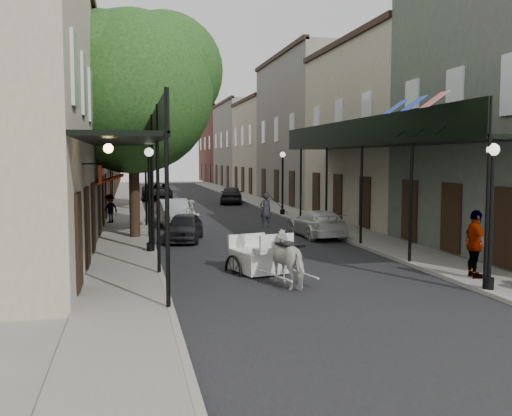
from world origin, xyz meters
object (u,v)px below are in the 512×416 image
lamppost_left (150,198)px  pedestrian_sidewalk_left (110,209)px  lamppost_right_far (283,182)px  tree_near (142,86)px  lamppost_right_near (491,214)px  car_left_mid (174,213)px  tree_far (137,122)px  car_left_far (157,191)px  pedestrian_sidewalk_right (475,244)px  horse (291,259)px  car_right_near (317,224)px  carriage (253,240)px  car_left_near (184,227)px  pedestrian_walking (192,216)px  car_right_far (231,195)px

lamppost_left → pedestrian_sidewalk_left: (-1.70, 9.62, -1.19)m
lamppost_right_far → tree_near: bearing=-136.7°
lamppost_right_near → car_left_mid: (-6.70, 16.44, -1.37)m
tree_far → lamppost_left: size_ratio=2.32×
tree_far → car_left_mid: (1.65, -9.74, -5.16)m
car_left_far → pedestrian_sidewalk_right: bearing=-76.6°
horse → car_right_near: size_ratio=0.43×
lamppost_left → car_right_near: lamppost_left is taller
carriage → car_right_near: size_ratio=0.60×
tree_near → car_right_near: bearing=-9.0°
tree_near → lamppost_right_far: bearing=43.3°
lamppost_right_far → pedestrian_sidewalk_right: (0.48, -18.67, -0.98)m
pedestrian_sidewalk_left → car_left_near: pedestrian_sidewalk_left is taller
pedestrian_sidewalk_left → tree_far: bearing=-142.9°
lamppost_left → car_left_far: 26.80m
lamppost_right_far → carriage: size_ratio=1.50×
tree_near → horse: size_ratio=5.51×
tree_near → car_left_far: tree_near is taller
lamppost_left → pedestrian_walking: (2.10, 5.58, -1.28)m
lamppost_right_near → pedestrian_sidewalk_right: lamppost_right_near is taller
carriage → car_right_near: (4.39, 6.82, -0.36)m
tree_near → car_left_far: size_ratio=1.84×
lamppost_right_near → tree_far: bearing=107.7°
pedestrian_walking → pedestrian_sidewalk_right: bearing=-77.8°
tree_far → lamppost_right_near: 27.74m
horse → car_right_far: horse is taller
lamppost_right_near → lamppost_right_far: same height
tree_near → car_left_near: 6.22m
lamppost_right_near → car_right_near: bearing=94.5°
lamppost_left → pedestrian_sidewalk_left: bearing=100.0°
car_left_far → car_right_far: (5.36, -4.85, -0.04)m
lamppost_right_far → pedestrian_sidewalk_right: size_ratio=1.95×
tree_far → pedestrian_sidewalk_left: bearing=-100.3°
lamppost_right_near → car_left_mid: 17.81m
lamppost_left → carriage: 4.94m
lamppost_right_near → pedestrian_walking: lamppost_right_near is taller
pedestrian_walking → car_left_mid: pedestrian_walking is taller
pedestrian_walking → car_left_far: pedestrian_walking is taller
lamppost_left → pedestrian_walking: 6.09m
lamppost_right_far → pedestrian_walking: size_ratio=2.42×
lamppost_left → lamppost_right_far: (8.20, 12.00, 0.00)m
lamppost_left → car_right_far: lamppost_left is taller
lamppost_right_near → car_left_far: bearing=100.9°
lamppost_left → car_left_mid: bearing=79.9°
pedestrian_sidewalk_left → car_left_mid: (3.20, -1.18, -0.18)m
car_left_near → pedestrian_sidewalk_left: bearing=128.0°
tree_near → car_left_mid: 7.38m
lamppost_left → car_left_mid: 8.68m
tree_near → horse: bearing=-70.4°
lamppost_left → pedestrian_sidewalk_left: 9.84m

